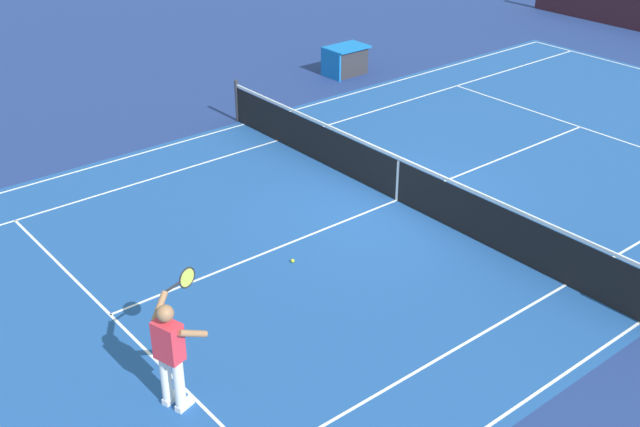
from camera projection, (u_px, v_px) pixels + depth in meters
name	position (u px, v px, depth m)	size (l,w,h in m)	color
ground_plane	(397.00, 200.00, 16.26)	(60.00, 60.00, 0.00)	navy
court_slab	(397.00, 200.00, 16.26)	(24.20, 11.40, 0.00)	#1E4C93
court_line_markings	(397.00, 200.00, 16.26)	(23.85, 11.05, 0.01)	white
tennis_net	(398.00, 179.00, 16.03)	(0.10, 11.70, 1.08)	#2D2D33
tennis_player_near	(171.00, 350.00, 10.37)	(0.97, 0.88, 1.70)	white
tennis_ball	(293.00, 261.00, 14.08)	(0.07, 0.07, 0.07)	#CCE01E
equipment_cart_tarped	(345.00, 60.00, 23.37)	(1.25, 0.84, 0.85)	#2D2D33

